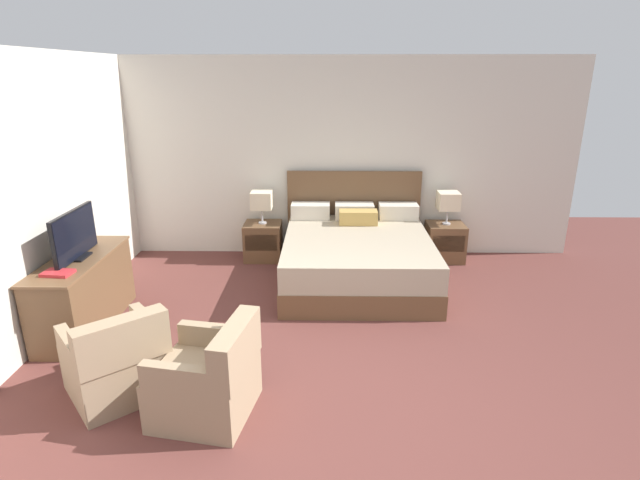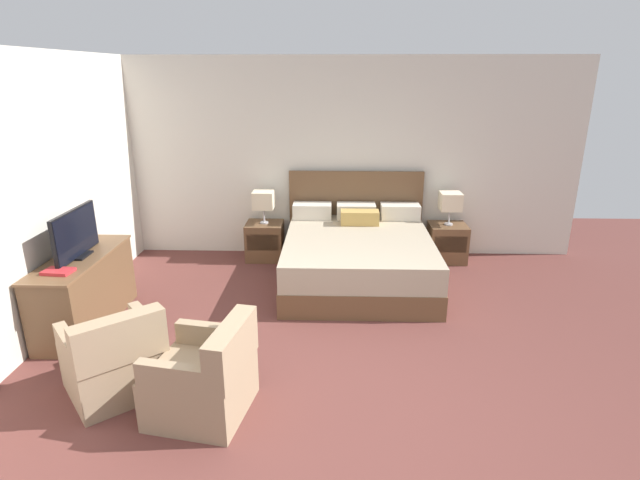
% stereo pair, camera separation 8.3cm
% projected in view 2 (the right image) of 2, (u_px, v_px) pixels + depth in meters
% --- Properties ---
extents(ground_plane, '(11.23, 11.23, 0.00)m').
position_uv_depth(ground_plane, '(328.00, 427.00, 3.66)').
color(ground_plane, brown).
extents(wall_back, '(6.70, 0.06, 2.68)m').
position_uv_depth(wall_back, '(333.00, 159.00, 6.80)').
color(wall_back, silver).
rests_on(wall_back, ground).
extents(wall_left, '(0.06, 5.54, 2.68)m').
position_uv_depth(wall_left, '(43.00, 195.00, 4.80)').
color(wall_left, silver).
rests_on(wall_left, ground).
extents(bed, '(1.83, 2.06, 1.19)m').
position_uv_depth(bed, '(358.00, 256.00, 6.13)').
color(bed, brown).
rests_on(bed, ground).
extents(nightstand_left, '(0.50, 0.45, 0.51)m').
position_uv_depth(nightstand_left, '(265.00, 241.00, 6.88)').
color(nightstand_left, brown).
rests_on(nightstand_left, ground).
extents(nightstand_right, '(0.50, 0.45, 0.51)m').
position_uv_depth(nightstand_right, '(447.00, 243.00, 6.80)').
color(nightstand_right, brown).
rests_on(nightstand_right, ground).
extents(table_lamp_left, '(0.28, 0.28, 0.44)m').
position_uv_depth(table_lamp_left, '(263.00, 200.00, 6.69)').
color(table_lamp_left, '#B7B7BC').
rests_on(table_lamp_left, nightstand_left).
extents(table_lamp_right, '(0.28, 0.28, 0.44)m').
position_uv_depth(table_lamp_right, '(450.00, 202.00, 6.62)').
color(table_lamp_right, '#B7B7BC').
rests_on(table_lamp_right, nightstand_right).
extents(dresser, '(0.48, 1.40, 0.74)m').
position_uv_depth(dresser, '(84.00, 290.00, 5.03)').
color(dresser, brown).
rests_on(dresser, ground).
extents(tv, '(0.18, 0.80, 0.48)m').
position_uv_depth(tv, '(76.00, 234.00, 4.84)').
color(tv, black).
rests_on(tv, dresser).
extents(book_red_cover, '(0.27, 0.20, 0.03)m').
position_uv_depth(book_red_cover, '(58.00, 271.00, 4.51)').
color(book_red_cover, '#B7282D').
rests_on(book_red_cover, dresser).
extents(armchair_by_window, '(0.96, 0.97, 0.76)m').
position_uv_depth(armchair_by_window, '(115.00, 361.00, 3.97)').
color(armchair_by_window, '#9E8466').
rests_on(armchair_by_window, ground).
extents(armchair_companion, '(0.80, 0.79, 0.76)m').
position_uv_depth(armchair_companion, '(205.00, 379.00, 3.74)').
color(armchair_companion, '#9E8466').
rests_on(armchair_companion, ground).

